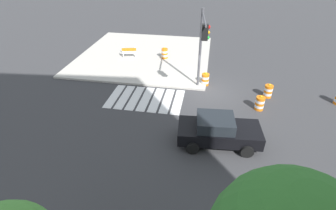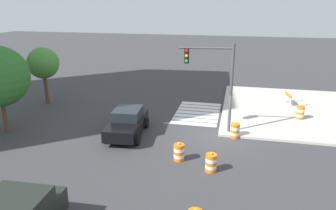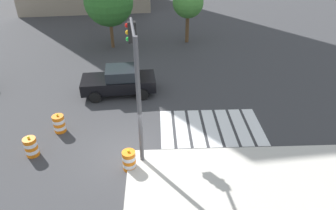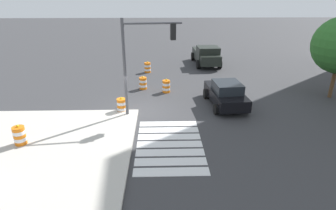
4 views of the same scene
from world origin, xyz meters
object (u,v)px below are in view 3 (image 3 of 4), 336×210
object	(u,v)px
traffic_light_pole	(135,69)
street_tree_streetside_mid	(109,2)
traffic_barrel_median_far	(59,124)
sports_car	(120,81)
traffic_barrel_near_corner	(31,147)
street_tree_streetside_near	(188,3)
traffic_barrel_median_near	(129,160)

from	to	relation	value
traffic_light_pole	street_tree_streetside_mid	bearing A→B (deg)	101.76
traffic_light_pole	street_tree_streetside_mid	distance (m)	12.99
traffic_barrel_median_far	traffic_light_pole	size ratio (longest dim) A/B	0.19
sports_car	street_tree_streetside_mid	bearing A→B (deg)	99.61
traffic_barrel_near_corner	street_tree_streetside_near	size ratio (longest dim) A/B	0.23
sports_car	traffic_barrel_median_far	world-z (taller)	sports_car
traffic_barrel_near_corner	traffic_barrel_median_near	xyz separation A→B (m)	(4.38, -1.07, 0.00)
traffic_light_pole	street_tree_streetside_mid	xyz separation A→B (m)	(-2.65, 12.71, -0.29)
traffic_barrel_median_near	street_tree_streetside_near	world-z (taller)	street_tree_streetside_near
traffic_light_pole	street_tree_streetside_near	xyz separation A→B (m)	(3.48, 13.69, -0.66)
sports_car	street_tree_streetside_near	distance (m)	10.19
traffic_light_pole	street_tree_streetside_near	bearing A→B (deg)	75.73
sports_car	traffic_barrel_near_corner	size ratio (longest dim) A/B	4.35
traffic_light_pole	street_tree_streetside_near	world-z (taller)	traffic_light_pole
traffic_barrel_near_corner	street_tree_streetside_near	world-z (taller)	street_tree_streetside_near
traffic_light_pole	street_tree_streetside_near	distance (m)	14.14
traffic_barrel_median_far	street_tree_streetside_mid	world-z (taller)	street_tree_streetside_mid
traffic_barrel_near_corner	street_tree_streetside_mid	distance (m)	13.72
street_tree_streetside_mid	traffic_barrel_median_far	bearing A→B (deg)	-96.68
sports_car	traffic_barrel_median_near	distance (m)	6.66
sports_car	traffic_barrel_median_far	size ratio (longest dim) A/B	4.35
traffic_barrel_median_near	traffic_barrel_median_far	distance (m)	4.57
traffic_barrel_median_near	traffic_light_pole	size ratio (longest dim) A/B	0.19
sports_car	traffic_barrel_near_corner	xyz separation A→B (m)	(-3.41, -5.51, -0.36)
sports_car	traffic_barrel_median_near	size ratio (longest dim) A/B	4.35
traffic_barrel_near_corner	traffic_light_pole	bearing A→B (deg)	5.56
traffic_barrel_median_near	street_tree_streetside_near	distance (m)	15.95
traffic_barrel_median_far	street_tree_streetside_mid	bearing A→B (deg)	83.32
traffic_barrel_median_far	street_tree_streetside_near	bearing A→B (deg)	58.97
traffic_barrel_median_far	traffic_light_pole	xyz separation A→B (m)	(3.99, -1.28, 3.46)
traffic_barrel_median_near	traffic_barrel_median_far	xyz separation A→B (m)	(-3.61, 2.81, 0.00)
traffic_barrel_near_corner	traffic_light_pole	xyz separation A→B (m)	(4.76, 0.46, 3.46)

